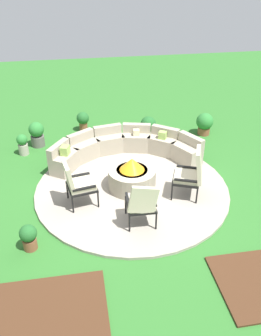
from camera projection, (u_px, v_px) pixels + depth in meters
ground_plane at (132, 189)px, 8.10m from camera, size 24.00×24.00×0.00m
patio_circle at (132, 188)px, 8.09m from camera, size 4.43×4.43×0.06m
mulch_bed_left at (36, 315)px, 5.25m from camera, size 2.15×1.39×0.04m
fire_pit at (132, 176)px, 7.92m from camera, size 1.09×1.09×0.75m
curved_stone_bench at (124, 147)px, 9.10m from camera, size 3.85×1.61×0.70m
lounge_chair_front_left at (77, 182)px, 7.25m from camera, size 0.72×0.68×1.06m
lounge_chair_front_right at (141, 202)px, 6.69m from camera, size 0.60×0.61×1.03m
lounge_chair_back_left at (191, 173)px, 7.51m from camera, size 0.78×0.79×1.16m
potted_plant_0 at (83, 120)px, 10.59m from camera, size 0.37×0.37×0.59m
potted_plant_1 at (37, 134)px, 9.73m from camera, size 0.42×0.42×0.71m
potted_plant_2 at (23, 144)px, 9.34m from camera, size 0.29×0.29×0.58m
potted_plant_3 at (29, 236)px, 6.33m from camera, size 0.32×0.32×0.53m
potted_plant_4 at (148, 126)px, 10.20m from camera, size 0.45×0.45×0.64m
potted_plant_5 at (205, 123)px, 10.36m from camera, size 0.50×0.50×0.67m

